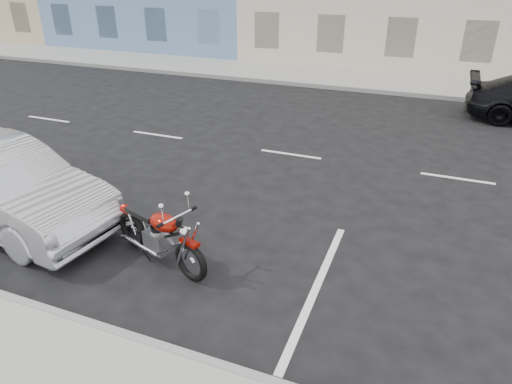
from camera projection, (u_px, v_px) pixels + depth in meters
ground at (369, 166)px, 11.09m from camera, size 120.00×120.00×0.00m
sidewalk_far at (286, 73)px, 19.92m from camera, size 80.00×3.40×0.15m
curb_far at (273, 82)px, 18.51m from camera, size 80.00×0.12×0.16m
motorcycle at (192, 254)px, 6.89m from camera, size 2.05×0.93×1.06m
sedan_silver at (2, 187)px, 8.32m from camera, size 4.83×2.24×1.53m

